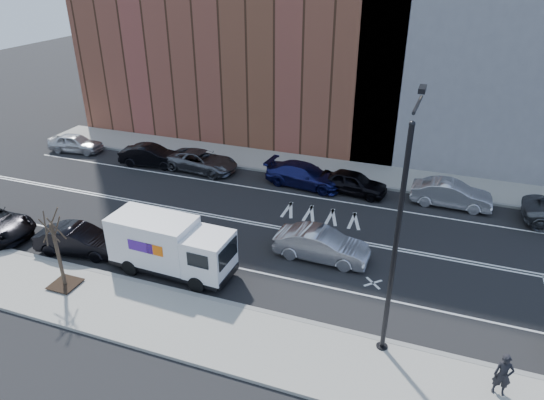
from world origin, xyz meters
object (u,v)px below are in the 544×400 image
Objects in this scene: fedex_van at (170,246)px; far_parked_b at (151,156)px; far_parked_a at (75,143)px; pedestrian at (503,375)px; driving_sedan at (322,245)px.

fedex_van is 1.35× the size of far_parked_b.
pedestrian reaches higher than far_parked_a.
driving_sedan reaches higher than far_parked_b.
far_parked_a is 0.92× the size of far_parked_b.
fedex_van reaches higher than driving_sedan.
driving_sedan is at bearing -124.02° from far_parked_b.
driving_sedan is at bearing -117.33° from far_parked_a.
fedex_van is at bearing 120.20° from driving_sedan.
far_parked_b is (-8.08, 10.93, -0.69)m from fedex_van.
far_parked_a is 2.47× the size of pedestrian.
driving_sedan is at bearing 30.75° from fedex_van.
far_parked_a is 0.88× the size of driving_sedan.
far_parked_b is 2.69× the size of pedestrian.
far_parked_a is at bearing 71.24° from driving_sedan.
pedestrian reaches higher than driving_sedan.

